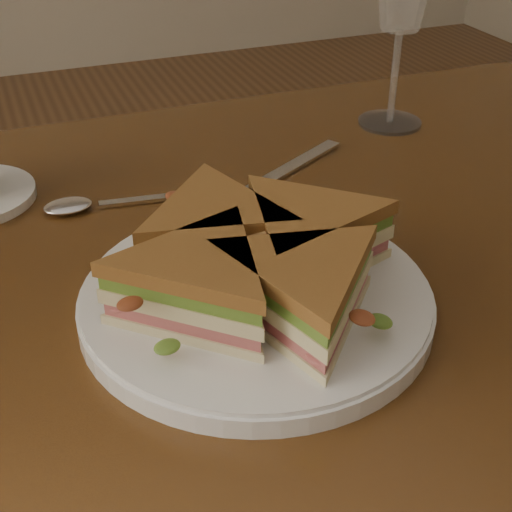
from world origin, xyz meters
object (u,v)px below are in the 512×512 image
object	(u,v)px
table	(236,358)
spoon	(92,205)
sandwich_wedges	(256,261)
knife	(275,177)
plate	(256,300)

from	to	relation	value
table	spoon	bearing A→B (deg)	120.57
sandwich_wedges	spoon	xyz separation A→B (m)	(-0.09, 0.22, -0.04)
sandwich_wedges	knife	distance (m)	0.24
sandwich_wedges	spoon	world-z (taller)	sandwich_wedges
plate	table	bearing A→B (deg)	88.04
plate	spoon	bearing A→B (deg)	113.20
knife	sandwich_wedges	bearing A→B (deg)	-146.19
plate	sandwich_wedges	distance (m)	0.04
sandwich_wedges	knife	bearing A→B (deg)	63.53
plate	knife	size ratio (longest dim) A/B	1.46
table	sandwich_wedges	distance (m)	0.15
table	sandwich_wedges	size ratio (longest dim) A/B	4.17
table	plate	distance (m)	0.12
plate	sandwich_wedges	size ratio (longest dim) A/B	0.98
knife	table	bearing A→B (deg)	-153.42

